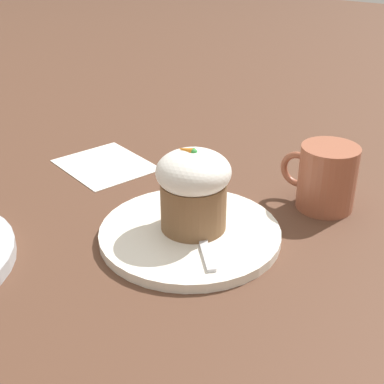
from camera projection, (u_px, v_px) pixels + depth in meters
ground_plane at (190, 237)px, 0.64m from camera, size 4.00×4.00×0.00m
dessert_plate at (190, 233)px, 0.64m from camera, size 0.22×0.22×0.01m
carrot_cake at (192, 188)px, 0.61m from camera, size 0.09×0.09×0.10m
spoon at (200, 229)px, 0.63m from camera, size 0.10×0.10×0.01m
coffee_cup at (326, 177)px, 0.69m from camera, size 0.10×0.07×0.09m
paper_napkin at (106, 165)px, 0.82m from camera, size 0.16×0.15×0.00m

